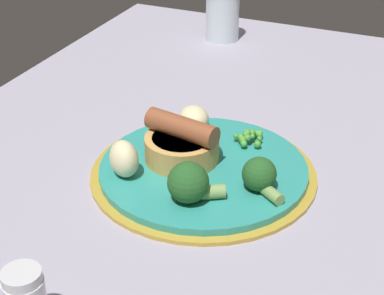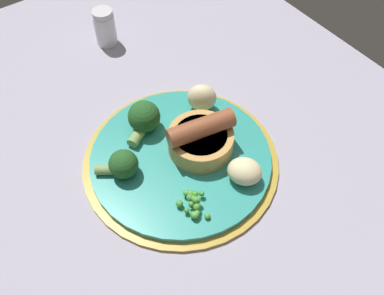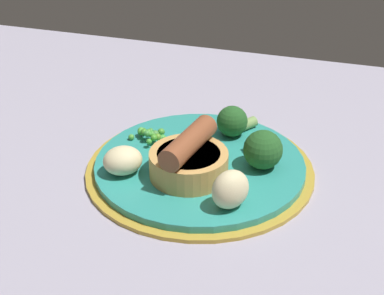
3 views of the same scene
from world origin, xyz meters
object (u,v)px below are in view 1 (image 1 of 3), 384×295
(sausage_pudding, at_px, (182,143))
(potato_chunk_1, at_px, (124,159))
(potato_chunk_0, at_px, (194,119))
(pea_pile, at_px, (250,137))
(dinner_plate, at_px, (204,172))
(drinking_glass, at_px, (223,15))
(broccoli_floret_far, at_px, (260,176))
(broccoli_floret_near, at_px, (190,183))

(sausage_pudding, bearing_deg, potato_chunk_1, -116.90)
(sausage_pudding, relative_size, potato_chunk_0, 2.10)
(pea_pile, bearing_deg, dinner_plate, 156.34)
(sausage_pudding, relative_size, potato_chunk_1, 2.17)
(potato_chunk_1, bearing_deg, drinking_glass, 8.05)
(dinner_plate, bearing_deg, sausage_pudding, 81.31)
(pea_pile, bearing_deg, broccoli_floret_far, -154.65)
(drinking_glass, bearing_deg, broccoli_floret_near, -162.61)
(potato_chunk_1, bearing_deg, dinner_plate, -54.37)
(broccoli_floret_far, distance_m, potato_chunk_0, 0.17)
(broccoli_floret_near, relative_size, drinking_glass, 0.68)
(sausage_pudding, distance_m, potato_chunk_0, 0.08)
(dinner_plate, xyz_separation_m, broccoli_floret_far, (-0.02, -0.08, 0.03))
(sausage_pudding, height_order, drinking_glass, drinking_glass)
(broccoli_floret_near, distance_m, drinking_glass, 0.56)
(sausage_pudding, xyz_separation_m, potato_chunk_1, (-0.06, 0.05, 0.00))
(potato_chunk_0, bearing_deg, sausage_pudding, -167.72)
(sausage_pudding, relative_size, broccoli_floret_near, 1.54)
(broccoli_floret_near, relative_size, broccoli_floret_far, 1.12)
(potato_chunk_1, bearing_deg, pea_pile, -40.30)
(dinner_plate, height_order, potato_chunk_1, potato_chunk_1)
(dinner_plate, distance_m, broccoli_floret_near, 0.08)
(dinner_plate, xyz_separation_m, potato_chunk_1, (-0.06, 0.08, 0.03))
(pea_pile, distance_m, broccoli_floret_far, 0.11)
(pea_pile, xyz_separation_m, potato_chunk_1, (-0.13, 0.11, 0.01))
(potato_chunk_0, relative_size, potato_chunk_1, 1.03)
(broccoli_floret_far, height_order, potato_chunk_0, broccoli_floret_far)
(pea_pile, bearing_deg, potato_chunk_0, 86.27)
(pea_pile, bearing_deg, broccoli_floret_near, 172.56)
(broccoli_floret_far, relative_size, drinking_glass, 0.61)
(drinking_glass, bearing_deg, dinner_plate, -161.54)
(potato_chunk_1, bearing_deg, broccoli_floret_near, -100.25)
(potato_chunk_0, xyz_separation_m, drinking_glass, (0.37, 0.10, 0.02))
(sausage_pudding, xyz_separation_m, broccoli_floret_near, (-0.08, -0.05, 0.00))
(sausage_pudding, height_order, potato_chunk_1, sausage_pudding)
(broccoli_floret_near, height_order, potato_chunk_0, broccoli_floret_near)
(dinner_plate, height_order, sausage_pudding, sausage_pudding)
(potato_chunk_0, bearing_deg, dinner_plate, -149.30)
(dinner_plate, relative_size, sausage_pudding, 2.84)
(broccoli_floret_near, bearing_deg, drinking_glass, -104.26)
(drinking_glass, bearing_deg, potato_chunk_1, -171.95)
(sausage_pudding, bearing_deg, dinner_plate, 2.12)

